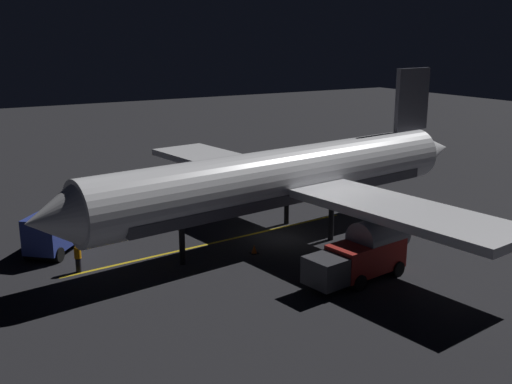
{
  "coord_description": "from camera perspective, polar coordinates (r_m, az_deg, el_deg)",
  "views": [
    {
      "loc": [
        -32.6,
        21.47,
        13.31
      ],
      "look_at": [
        0.0,
        2.0,
        3.5
      ],
      "focal_mm": 42.6,
      "sensor_mm": 36.0,
      "label": 1
    }
  ],
  "objects": [
    {
      "name": "airliner",
      "position": [
        40.48,
        3.07,
        1.24
      ],
      "size": [
        32.16,
        35.07,
        10.91
      ],
      "color": "white",
      "rests_on": "ground_plane"
    },
    {
      "name": "traffic_cone_near_left",
      "position": [
        43.22,
        -14.67,
        -3.59
      ],
      "size": [
        0.5,
        0.5,
        0.55
      ],
      "color": "#EA590F",
      "rests_on": "ground_plane"
    },
    {
      "name": "ground_crew_worker",
      "position": [
        36.67,
        -16.38,
        -5.93
      ],
      "size": [
        0.4,
        0.4,
        1.74
      ],
      "color": "black",
      "rests_on": "ground_plane"
    },
    {
      "name": "catering_truck",
      "position": [
        34.37,
        9.54,
        -6.42
      ],
      "size": [
        2.95,
        6.59,
        2.16
      ],
      "color": "maroon",
      "rests_on": "ground_plane"
    },
    {
      "name": "apron_guide_stripe",
      "position": [
        40.58,
        -3.54,
        -4.68
      ],
      "size": [
        2.06,
        21.29,
        0.01
      ],
      "primitive_type": "cube",
      "rotation": [
        0.0,
        0.0,
        0.09
      ],
      "color": "gold",
      "rests_on": "ground_plane"
    },
    {
      "name": "traffic_cone_far",
      "position": [
        38.35,
        -0.17,
        -5.42
      ],
      "size": [
        0.5,
        0.5,
        0.55
      ],
      "color": "#EA590F",
      "rests_on": "ground_plane"
    },
    {
      "name": "ground_plane",
      "position": [
        41.27,
        2.39,
        -4.49
      ],
      "size": [
        180.0,
        180.0,
        0.2
      ],
      "primitive_type": "cube",
      "color": "black"
    },
    {
      "name": "traffic_cone_near_right",
      "position": [
        45.66,
        -10.61,
        -2.39
      ],
      "size": [
        0.5,
        0.5,
        0.55
      ],
      "color": "#EA590F",
      "rests_on": "ground_plane"
    },
    {
      "name": "baggage_truck",
      "position": [
        40.7,
        -17.96,
        -3.35
      ],
      "size": [
        5.94,
        5.62,
        2.63
      ],
      "color": "navy",
      "rests_on": "ground_plane"
    },
    {
      "name": "traffic_cone_under_wing",
      "position": [
        45.25,
        -6.72,
        -2.39
      ],
      "size": [
        0.5,
        0.5,
        0.55
      ],
      "color": "#EA590F",
      "rests_on": "ground_plane"
    }
  ]
}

